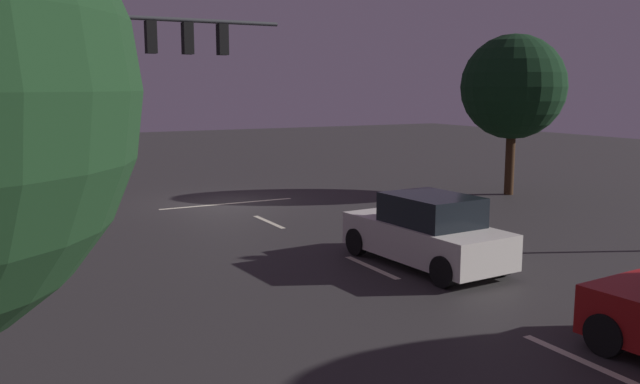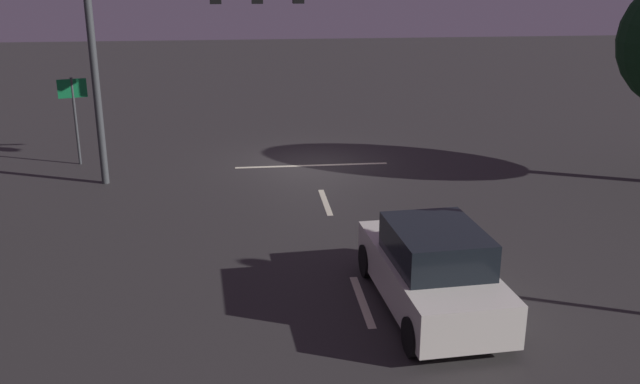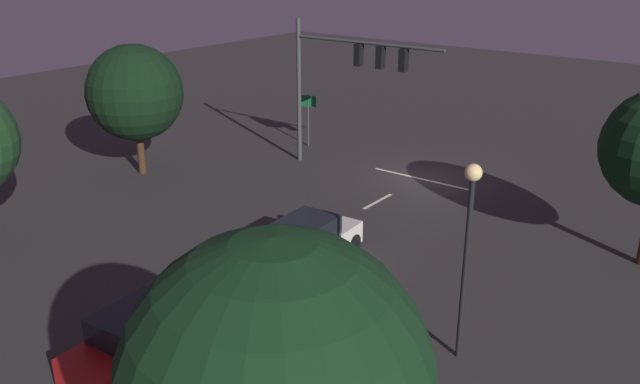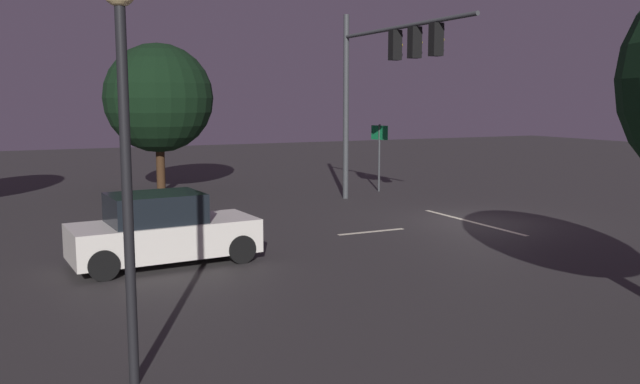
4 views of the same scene
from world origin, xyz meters
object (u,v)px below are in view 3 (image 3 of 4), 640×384
at_px(traffic_signal_assembly, 346,69).
at_px(route_sign, 308,109).
at_px(tree_right_near, 135,93).
at_px(car_distant, 144,338).
at_px(car_approaching, 308,242).
at_px(street_lamp_left_kerb, 469,228).

distance_m(traffic_signal_assembly, route_sign, 5.45).
bearing_deg(tree_right_near, route_sign, -112.81).
distance_m(traffic_signal_assembly, car_distant, 17.45).
bearing_deg(car_approaching, car_distant, 91.71).
distance_m(car_distant, street_lamp_left_kerb, 8.86).
distance_m(car_approaching, tree_right_near, 13.07).
xyz_separation_m(car_approaching, street_lamp_left_kerb, (-6.62, 1.88, 2.99)).
relative_size(car_distant, route_sign, 1.57).
relative_size(car_approaching, street_lamp_left_kerb, 0.82).
relative_size(car_approaching, route_sign, 1.56).
xyz_separation_m(car_approaching, car_distant, (-0.22, 7.22, 0.00)).
distance_m(car_approaching, route_sign, 14.30).
height_order(traffic_signal_assembly, street_lamp_left_kerb, traffic_signal_assembly).
height_order(car_approaching, route_sign, route_sign).
bearing_deg(traffic_signal_assembly, route_sign, -29.17).
bearing_deg(street_lamp_left_kerb, car_approaching, -15.83).
xyz_separation_m(traffic_signal_assembly, car_distant, (-5.03, 16.17, -4.20)).
relative_size(car_approaching, tree_right_near, 0.72).
relative_size(street_lamp_left_kerb, route_sign, 1.91).
distance_m(car_distant, tree_right_near, 16.35).
xyz_separation_m(traffic_signal_assembly, route_sign, (4.01, -2.24, -2.94)).
bearing_deg(car_distant, traffic_signal_assembly, -72.72).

